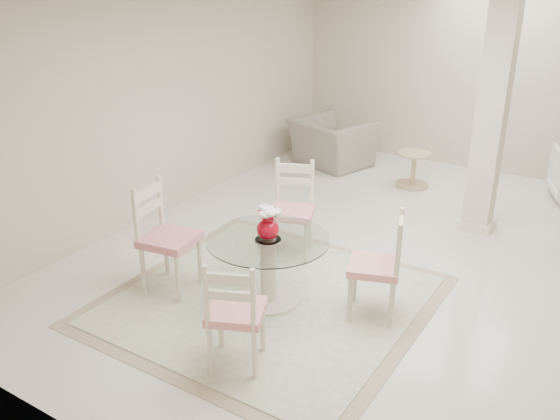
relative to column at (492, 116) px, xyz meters
The scene contains 12 objects.
ground 1.94m from the column, 111.04° to the right, with size 7.00×7.00×0.00m, color silver.
room_shell 1.48m from the column, 111.04° to the right, with size 6.02×7.02×2.71m.
column is the anchor object (origin of this frame).
area_rug 3.25m from the column, 113.45° to the right, with size 2.76×2.76×0.02m.
dining_table 3.14m from the column, 113.45° to the right, with size 1.11×1.11×0.64m.
red_vase 3.01m from the column, 113.37° to the right, with size 0.24×0.22×0.31m.
dining_chair_east 2.53m from the column, 95.07° to the right, with size 0.55×0.55×1.08m.
dining_chair_north 2.43m from the column, 130.77° to the right, with size 0.59×0.59×1.13m.
dining_chair_west 3.79m from the column, 125.42° to the right, with size 0.54×0.54×1.18m.
dining_chair_south 3.86m from the column, 103.01° to the right, with size 0.55×0.55×1.05m.
recliner_taupe 3.00m from the column, 155.58° to the left, with size 1.09×0.95×0.71m, color gray.
side_table 1.87m from the column, 140.85° to the left, with size 0.47×0.47×0.49m.
Camera 1 is at (1.95, -5.39, 2.92)m, focal length 38.00 mm.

